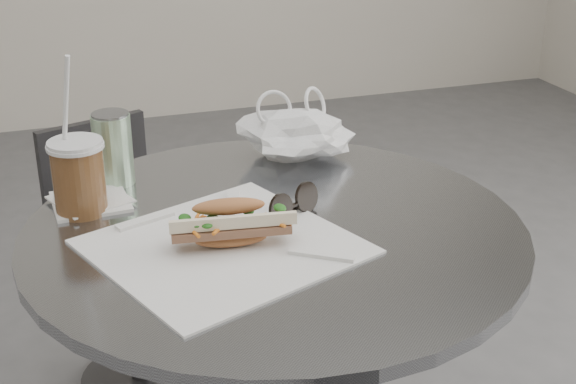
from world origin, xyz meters
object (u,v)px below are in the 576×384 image
object	(u,v)px
drink_can	(113,149)
banh_mi	(230,224)
cafe_table	(276,374)
sunglasses	(293,205)
iced_coffee	(78,176)
chair_far	(127,275)

from	to	relation	value
drink_can	banh_mi	bearing A→B (deg)	-66.55
cafe_table	sunglasses	size ratio (longest dim) A/B	7.39
cafe_table	iced_coffee	size ratio (longest dim) A/B	3.00
iced_coffee	drink_can	xyz separation A→B (m)	(0.07, 0.10, 0.00)
cafe_table	banh_mi	size ratio (longest dim) A/B	3.52
cafe_table	banh_mi	xyz separation A→B (m)	(-0.08, -0.05, 0.31)
drink_can	chair_far	bearing A→B (deg)	83.89
banh_mi	cafe_table	bearing A→B (deg)	37.75
banh_mi	chair_far	bearing A→B (deg)	103.60
cafe_table	sunglasses	world-z (taller)	sunglasses
chair_far	banh_mi	xyz separation A→B (m)	(0.07, -0.76, 0.48)
cafe_table	banh_mi	bearing A→B (deg)	-150.28
cafe_table	sunglasses	distance (m)	0.30
sunglasses	banh_mi	bearing A→B (deg)	179.68
iced_coffee	drink_can	distance (m)	0.12
chair_far	banh_mi	size ratio (longest dim) A/B	3.04
banh_mi	drink_can	bearing A→B (deg)	121.48
chair_far	iced_coffee	size ratio (longest dim) A/B	2.60
sunglasses	cafe_table	bearing A→B (deg)	179.92
banh_mi	iced_coffee	bearing A→B (deg)	143.45
banh_mi	iced_coffee	distance (m)	0.27
sunglasses	drink_can	xyz separation A→B (m)	(-0.24, 0.22, 0.04)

